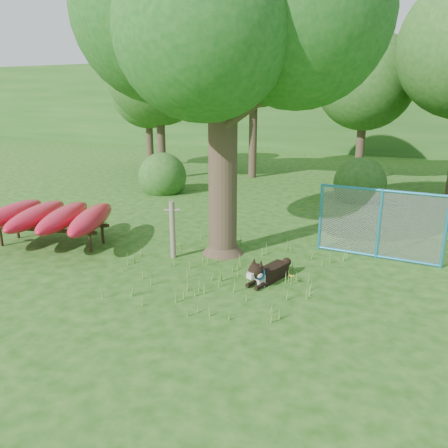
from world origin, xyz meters
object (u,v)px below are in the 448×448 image
at_px(fence_section, 379,224).
at_px(kayak_rack, 50,216).
at_px(husky_dog, 267,272).
at_px(oak_tree, 222,0).

bearing_deg(fence_section, kayak_rack, -159.06).
bearing_deg(husky_dog, fence_section, 68.19).
bearing_deg(husky_dog, oak_tree, 157.36).
bearing_deg(kayak_rack, oak_tree, 3.91).
bearing_deg(oak_tree, kayak_rack, -164.21).
distance_m(kayak_rack, husky_dog, 5.50).
bearing_deg(fence_section, oak_tree, -158.58).
height_order(oak_tree, kayak_rack, oak_tree).
xyz_separation_m(husky_dog, fence_section, (1.85, 2.24, 0.59)).
distance_m(oak_tree, fence_section, 5.70).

